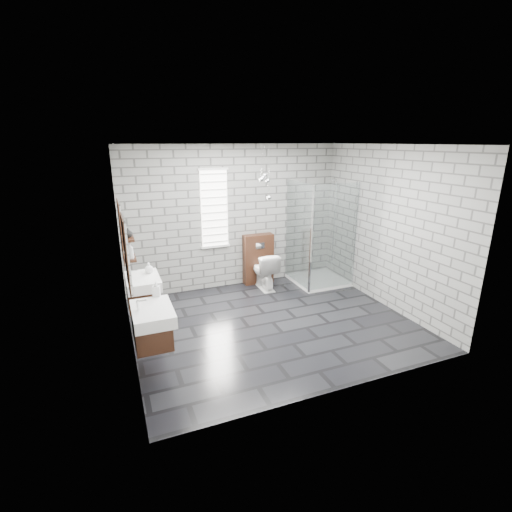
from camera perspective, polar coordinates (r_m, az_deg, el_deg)
floor at (r=5.96m, az=2.59°, el=-10.26°), size 4.20×3.60×0.02m
ceiling at (r=5.29m, az=3.00°, el=16.87°), size 4.20×3.60×0.02m
wall_back at (r=7.11m, az=-3.32°, el=5.93°), size 4.20×0.02×2.70m
wall_front at (r=3.98m, az=13.69°, el=-3.79°), size 4.20×0.02×2.70m
wall_left at (r=5.00m, az=-19.78°, el=0.03°), size 0.02×3.60×2.70m
wall_right at (r=6.61m, az=19.70°, el=4.07°), size 0.02×3.60×2.70m
vanity_left at (r=4.64m, az=-16.12°, el=-8.83°), size 0.47×0.70×1.57m
vanity_right at (r=5.69m, az=-17.41°, el=-4.01°), size 0.47×0.70×1.57m
shelf_lower at (r=4.97m, az=-18.80°, el=-0.36°), size 0.14×0.30×0.03m
shelf_upper at (r=4.90m, az=-19.09°, el=2.54°), size 0.14×0.30×0.03m
window at (r=6.93m, az=-6.43°, el=7.24°), size 0.56×0.05×1.48m
cistern_panel at (r=7.38m, az=0.34°, el=-0.45°), size 0.60×0.20×1.00m
flush_plate at (r=7.20m, az=0.66°, el=1.59°), size 0.18×0.01×0.12m
shower_enclosure at (r=7.39m, az=9.48°, el=-0.62°), size 1.00×1.00×2.03m
pendant_cluster at (r=6.77m, az=1.40°, el=11.40°), size 0.26×0.24×0.98m
toilet at (r=7.15m, az=1.28°, el=-2.24°), size 0.41×0.71×0.72m
soap_bottle_a at (r=4.90m, az=-15.11°, el=-4.86°), size 0.11×0.11×0.20m
soap_bottle_b at (r=5.76m, az=-16.15°, el=-1.77°), size 0.15×0.15×0.17m
soap_bottle_c at (r=4.87m, az=-18.76°, el=0.75°), size 0.09×0.10×0.21m
vase at (r=4.90m, az=-19.07°, el=3.42°), size 0.12×0.12×0.12m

